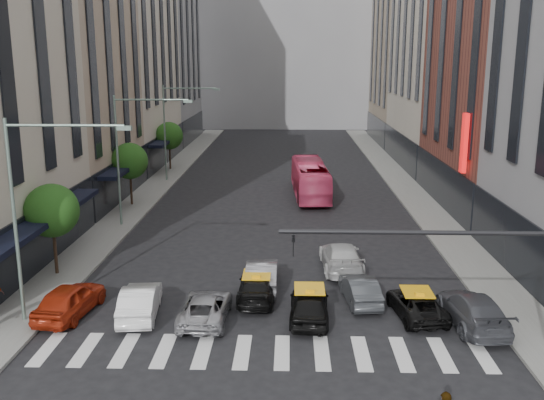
# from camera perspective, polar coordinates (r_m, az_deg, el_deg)

# --- Properties ---
(ground) EXTENTS (160.00, 160.00, 0.00)m
(ground) POSITION_cam_1_polar(r_m,az_deg,el_deg) (23.87, -0.59, -15.77)
(ground) COLOR black
(ground) RESTS_ON ground
(sidewalk_left) EXTENTS (3.00, 96.00, 0.15)m
(sidewalk_left) POSITION_cam_1_polar(r_m,az_deg,el_deg) (53.60, -11.67, 0.54)
(sidewalk_left) COLOR slate
(sidewalk_left) RESTS_ON ground
(sidewalk_right) EXTENTS (3.00, 96.00, 0.15)m
(sidewalk_right) POSITION_cam_1_polar(r_m,az_deg,el_deg) (53.22, 13.20, 0.37)
(sidewalk_right) COLOR slate
(sidewalk_right) RESTS_ON ground
(building_left_b) EXTENTS (8.00, 16.00, 24.00)m
(building_left_b) POSITION_cam_1_polar(r_m,az_deg,el_deg) (52.03, -18.87, 12.99)
(building_left_b) COLOR tan
(building_left_b) RESTS_ON ground
(building_left_d) EXTENTS (8.00, 18.00, 30.00)m
(building_left_d) POSITION_cam_1_polar(r_m,az_deg,el_deg) (87.78, -10.40, 15.23)
(building_left_d) COLOR gray
(building_left_d) RESTS_ON ground
(building_right_b) EXTENTS (8.00, 18.00, 26.00)m
(building_right_b) POSITION_cam_1_polar(r_m,az_deg,el_deg) (50.54, 20.98, 13.98)
(building_right_b) COLOR brown
(building_right_b) RESTS_ON ground
(building_right_d) EXTENTS (8.00, 18.00, 28.00)m
(building_right_d) POSITION_cam_1_polar(r_m,az_deg,el_deg) (87.41, 12.76, 14.48)
(building_right_d) COLOR tan
(building_right_d) RESTS_ON ground
(building_far) EXTENTS (30.00, 10.00, 36.00)m
(building_far) POSITION_cam_1_polar(r_m,az_deg,el_deg) (106.07, 1.30, 16.67)
(building_far) COLOR gray
(building_far) RESTS_ON ground
(tree_near) EXTENTS (2.88, 2.88, 4.95)m
(tree_near) POSITION_cam_1_polar(r_m,az_deg,el_deg) (34.29, -20.01, -0.96)
(tree_near) COLOR black
(tree_near) RESTS_ON sidewalk_left
(tree_mid) EXTENTS (2.88, 2.88, 4.95)m
(tree_mid) POSITION_cam_1_polar(r_m,az_deg,el_deg) (49.19, -13.25, 3.59)
(tree_mid) COLOR black
(tree_mid) RESTS_ON sidewalk_left
(tree_far) EXTENTS (2.88, 2.88, 4.95)m
(tree_far) POSITION_cam_1_polar(r_m,az_deg,el_deg) (64.62, -9.65, 5.97)
(tree_far) COLOR black
(tree_far) RESTS_ON sidewalk_left
(streetlamp_near) EXTENTS (5.38, 0.25, 9.00)m
(streetlamp_near) POSITION_cam_1_polar(r_m,az_deg,el_deg) (27.74, -21.48, 0.50)
(streetlamp_near) COLOR gray
(streetlamp_near) RESTS_ON sidewalk_left
(streetlamp_mid) EXTENTS (5.38, 0.25, 9.00)m
(streetlamp_mid) POSITION_cam_1_polar(r_m,az_deg,el_deg) (42.68, -13.17, 5.23)
(streetlamp_mid) COLOR gray
(streetlamp_mid) RESTS_ON sidewalk_left
(streetlamp_far) EXTENTS (5.38, 0.25, 9.00)m
(streetlamp_far) POSITION_cam_1_polar(r_m,az_deg,el_deg) (58.18, -9.18, 7.44)
(streetlamp_far) COLOR gray
(streetlamp_far) RESTS_ON sidewalk_left
(traffic_signal) EXTENTS (10.10, 0.20, 6.00)m
(traffic_signal) POSITION_cam_1_polar(r_m,az_deg,el_deg) (22.17, 19.67, -6.25)
(traffic_signal) COLOR black
(traffic_signal) RESTS_ON ground
(liberty_sign) EXTENTS (0.30, 0.70, 4.00)m
(liberty_sign) POSITION_cam_1_polar(r_m,az_deg,el_deg) (42.88, 17.65, 5.12)
(liberty_sign) COLOR red
(liberty_sign) RESTS_ON ground
(car_red) EXTENTS (2.43, 4.74, 1.55)m
(car_red) POSITION_cam_1_polar(r_m,az_deg,el_deg) (29.63, -18.50, -8.88)
(car_red) COLOR #9E240E
(car_red) RESTS_ON ground
(car_white_front) EXTENTS (2.02, 4.61, 1.47)m
(car_white_front) POSITION_cam_1_polar(r_m,az_deg,el_deg) (28.71, -12.32, -9.28)
(car_white_front) COLOR white
(car_white_front) RESTS_ON ground
(car_silver) EXTENTS (2.17, 4.54, 1.25)m
(car_silver) POSITION_cam_1_polar(r_m,az_deg,el_deg) (27.85, -6.29, -10.01)
(car_silver) COLOR #9A9A9F
(car_silver) RESTS_ON ground
(taxi_left) EXTENTS (1.85, 4.46, 1.29)m
(taxi_left) POSITION_cam_1_polar(r_m,az_deg,el_deg) (29.90, -1.44, -8.22)
(taxi_left) COLOR black
(taxi_left) RESTS_ON ground
(taxi_center) EXTENTS (1.88, 4.39, 1.48)m
(taxi_center) POSITION_cam_1_polar(r_m,az_deg,el_deg) (27.76, 3.53, -9.78)
(taxi_center) COLOR black
(taxi_center) RESTS_ON ground
(car_grey_mid) EXTENTS (1.84, 4.12, 1.31)m
(car_grey_mid) POSITION_cam_1_polar(r_m,az_deg,el_deg) (29.92, 8.28, -8.32)
(car_grey_mid) COLOR #3A3D41
(car_grey_mid) RESTS_ON ground
(taxi_right) EXTENTS (2.50, 4.47, 1.18)m
(taxi_right) POSITION_cam_1_polar(r_m,az_deg,el_deg) (28.86, 13.43, -9.53)
(taxi_right) COLOR black
(taxi_right) RESTS_ON ground
(car_grey_curb) EXTENTS (2.46, 5.30, 1.50)m
(car_grey_curb) POSITION_cam_1_polar(r_m,az_deg,el_deg) (28.54, 18.37, -9.78)
(car_grey_curb) COLOR #44464C
(car_grey_curb) RESTS_ON ground
(car_row2_left) EXTENTS (1.60, 4.50, 1.48)m
(car_row2_left) POSITION_cam_1_polar(r_m,az_deg,el_deg) (31.34, -0.95, -7.01)
(car_row2_left) COLOR #9B9A9F
(car_row2_left) RESTS_ON ground
(car_row2_right) EXTENTS (2.36, 5.35, 1.53)m
(car_row2_right) POSITION_cam_1_polar(r_m,az_deg,el_deg) (34.15, 6.52, -5.33)
(car_row2_right) COLOR silver
(car_row2_right) RESTS_ON ground
(bus) EXTENTS (3.15, 11.08, 3.05)m
(bus) POSITION_cam_1_polar(r_m,az_deg,el_deg) (51.70, 3.60, 1.97)
(bus) COLOR #D83F69
(bus) RESTS_ON ground
(rider) EXTENTS (0.76, 0.61, 1.80)m
(rider) POSITION_cam_1_polar(r_m,az_deg,el_deg) (19.37, 16.03, -17.48)
(rider) COLOR gray
(rider) RESTS_ON motorcycle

